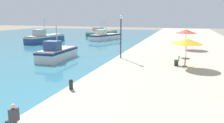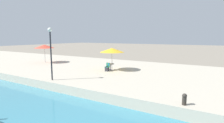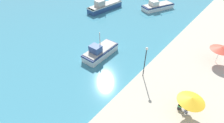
% 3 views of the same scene
% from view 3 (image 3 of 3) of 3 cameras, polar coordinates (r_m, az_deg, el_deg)
% --- Properties ---
extents(fishing_boat_near, '(2.63, 6.29, 4.19)m').
position_cam_3_polar(fishing_boat_near, '(27.79, -3.94, 3.30)').
color(fishing_boat_near, silver).
rests_on(fishing_boat_near, water_basin).
extents(fishing_boat_mid, '(3.58, 9.56, 4.76)m').
position_cam_3_polar(fishing_boat_mid, '(44.56, -2.48, 17.59)').
color(fishing_boat_mid, navy).
rests_on(fishing_boat_mid, water_basin).
extents(fishing_boat_far, '(5.77, 8.50, 4.08)m').
position_cam_3_polar(fishing_boat_far, '(46.32, 14.60, 17.11)').
color(fishing_boat_far, white).
rests_on(fishing_boat_far, water_basin).
extents(cafe_umbrella_pink, '(2.74, 2.74, 2.54)m').
position_cam_3_polar(cafe_umbrella_pink, '(19.47, 24.49, -11.20)').
color(cafe_umbrella_pink, '#B7B7B7').
rests_on(cafe_umbrella_pink, quay_promenade).
extents(cafe_umbrella_white, '(2.88, 2.88, 2.66)m').
position_cam_3_polar(cafe_umbrella_white, '(28.73, 32.12, 3.70)').
color(cafe_umbrella_white, '#B7B7B7').
rests_on(cafe_umbrella_white, quay_promenade).
extents(cafe_table, '(0.80, 0.80, 0.74)m').
position_cam_3_polar(cafe_table, '(20.86, 23.27, -14.06)').
color(cafe_table, '#333338').
rests_on(cafe_table, quay_promenade).
extents(cafe_chair_left, '(0.45, 0.42, 0.91)m').
position_cam_3_polar(cafe_chair_left, '(21.09, 21.34, -13.51)').
color(cafe_chair_left, '#2D2D33').
rests_on(cafe_chair_left, quay_promenade).
extents(cafe_chair_right, '(0.45, 0.42, 0.91)m').
position_cam_3_polar(cafe_chair_right, '(21.04, 21.26, -13.64)').
color(cafe_chair_right, '#2D2D33').
rests_on(cafe_chair_right, quay_promenade).
extents(lamppost, '(0.36, 0.36, 4.56)m').
position_cam_3_polar(lamppost, '(21.91, 10.90, 1.36)').
color(lamppost, '#232328').
rests_on(lamppost, quay_promenade).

